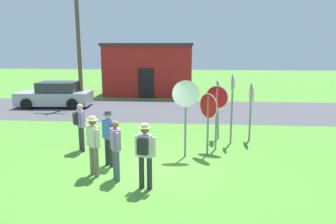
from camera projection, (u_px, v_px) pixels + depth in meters
The scene contains 16 objects.
ground_plane at pixel (138, 170), 9.63m from camera, with size 80.00×80.00×0.00m, color #518E33.
street_asphalt at pixel (165, 110), 18.58m from camera, with size 60.00×6.40×0.01m, color #4C4C51.
building_background at pixel (150, 69), 24.54m from camera, with size 6.52×4.52×3.81m.
utility_pole at pixel (79, 42), 19.27m from camera, with size 1.80×0.24×7.32m.
parked_car_on_street at pixel (55, 95), 19.48m from camera, with size 4.41×2.24×1.51m.
stop_sign_tallest at pixel (218, 98), 12.61m from camera, with size 0.18×0.80×2.37m.
stop_sign_leaning_left at pixel (208, 113), 10.70m from camera, with size 0.55×0.66×2.12m.
stop_sign_leaning_right at pixel (186, 104), 10.52m from camera, with size 0.88×0.19×2.56m.
stop_sign_rear_left at pixel (232, 97), 11.93m from camera, with size 0.08×0.68×2.64m.
stop_sign_rear_right at pixel (217, 106), 11.27m from camera, with size 0.77×0.32×2.30m.
stop_sign_center_cluster at pixel (251, 101), 12.37m from camera, with size 0.08×0.91×2.27m.
person_with_sunhat at pixel (80, 124), 11.23m from camera, with size 0.46×0.49×1.69m.
person_in_blue at pixel (93, 143), 9.07m from camera, with size 0.45×0.41×1.74m.
person_on_left at pixel (145, 152), 8.21m from camera, with size 0.56×0.42×1.74m.
person_in_teal at pixel (116, 147), 8.79m from camera, with size 0.36×0.52×1.69m.
person_near_signs at pixel (109, 135), 9.82m from camera, with size 0.46×0.40×1.74m.
Camera 1 is at (1.63, -8.97, 3.68)m, focal length 34.49 mm.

